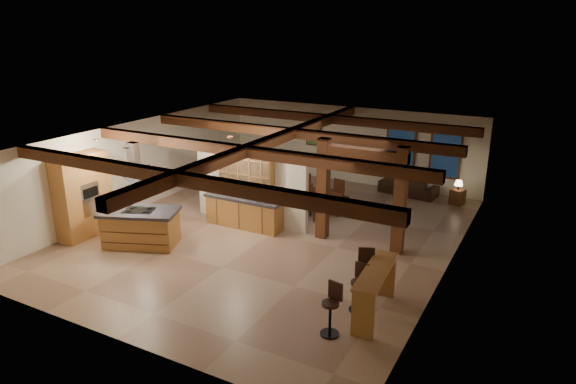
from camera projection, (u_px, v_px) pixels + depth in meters
name	position (u px, v px, depth m)	size (l,w,h in m)	color
ground	(271.00, 234.00, 15.00)	(12.00, 12.00, 0.00)	tan
room_walls	(271.00, 175.00, 14.45)	(12.00, 12.00, 12.00)	silver
ceiling_beams	(270.00, 141.00, 14.14)	(10.00, 12.00, 0.28)	#3F1C0F
timber_posts	(361.00, 184.00, 13.74)	(2.50, 0.30, 2.90)	#3F1C0F
partition_wall	(251.00, 188.00, 15.53)	(3.80, 0.18, 2.20)	silver
pantry_cabinet	(83.00, 196.00, 14.56)	(0.67, 1.60, 2.40)	#AA7536
back_counter	(244.00, 212.00, 15.40)	(2.50, 0.66, 0.94)	#AA7536
upper_display_cabinet	(247.00, 166.00, 15.14)	(1.80, 0.36, 0.95)	#AA7536
range_hood	(136.00, 183.00, 13.72)	(1.10, 1.10, 1.40)	silver
back_windows	(423.00, 152.00, 18.23)	(2.70, 0.07, 1.70)	#3F1C0F
framed_art	(314.00, 135.00, 20.11)	(0.65, 0.05, 0.85)	#3F1C0F
recessed_cans	(152.00, 141.00, 13.63)	(3.16, 2.46, 0.03)	silver
kitchen_island	(141.00, 227.00, 14.12)	(2.33, 1.78, 1.03)	#AA7536
dining_table	(315.00, 202.00, 16.72)	(1.84, 1.03, 0.65)	#411C10
sofa	(408.00, 186.00, 18.39)	(2.04, 0.80, 0.60)	black
microwave	(261.00, 197.00, 14.95)	(0.40, 0.27, 0.22)	silver
bar_counter	(375.00, 285.00, 10.63)	(0.65, 2.02, 1.04)	#AA7536
side_table	(457.00, 197.00, 17.39)	(0.42, 0.42, 0.52)	#3F1C0F
table_lamp	(459.00, 183.00, 17.24)	(0.27, 0.27, 0.32)	black
bar_stool_a	(331.00, 309.00, 10.00)	(0.38, 0.40, 1.09)	black
bar_stool_b	(359.00, 287.00, 10.86)	(0.37, 0.37, 1.05)	black
bar_stool_c	(366.00, 275.00, 11.23)	(0.45, 0.46, 1.20)	black
dining_chairs	(315.00, 195.00, 16.65)	(1.84, 1.84, 1.09)	#3F1C0F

